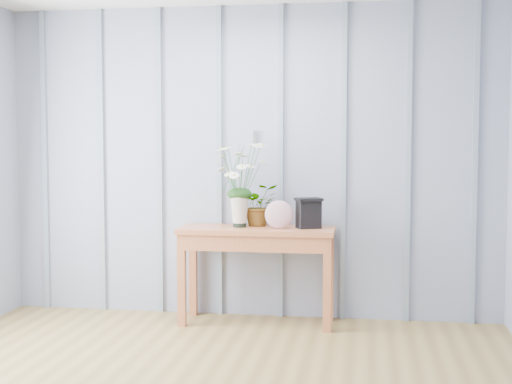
% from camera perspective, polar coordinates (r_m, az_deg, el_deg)
% --- Properties ---
extents(room_shell, '(4.00, 4.50, 2.50)m').
position_cam_1_polar(room_shell, '(4.47, -3.32, 11.39)').
color(room_shell, '#8E97B2').
rests_on(room_shell, ground).
extents(sideboard, '(1.20, 0.45, 0.75)m').
position_cam_1_polar(sideboard, '(5.53, 0.08, -4.04)').
color(sideboard, '#AB5D36').
rests_on(sideboard, ground).
extents(daisy_vase, '(0.47, 0.36, 0.67)m').
position_cam_1_polar(daisy_vase, '(5.52, -1.32, 1.49)').
color(daisy_vase, black).
rests_on(daisy_vase, sideboard).
extents(spider_plant, '(0.38, 0.36, 0.33)m').
position_cam_1_polar(spider_plant, '(5.62, 0.22, -1.04)').
color(spider_plant, '#123810').
rests_on(spider_plant, sideboard).
extents(felt_disc_vessel, '(0.22, 0.07, 0.22)m').
position_cam_1_polar(felt_disc_vessel, '(5.43, 1.86, -1.83)').
color(felt_disc_vessel, '#8D486D').
rests_on(felt_disc_vessel, sideboard).
extents(carved_box, '(0.24, 0.21, 0.23)m').
position_cam_1_polar(carved_box, '(5.48, 4.22, -1.67)').
color(carved_box, black).
rests_on(carved_box, sideboard).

